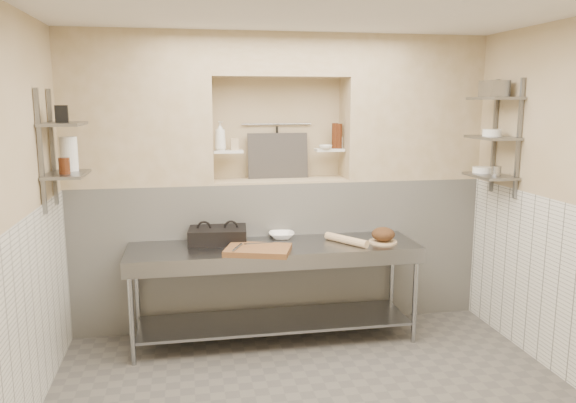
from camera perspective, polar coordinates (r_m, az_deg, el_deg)
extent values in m
cube|color=#C2AC8C|center=(5.76, -1.27, 2.43)|extent=(4.00, 0.10, 2.80)
cube|color=#C2AC8C|center=(2.02, 17.51, -13.01)|extent=(4.00, 0.10, 2.80)
cube|color=silver|center=(5.66, -0.84, -4.96)|extent=(4.00, 0.40, 1.40)
cube|color=#C2AC8C|center=(5.51, -0.86, 2.18)|extent=(1.30, 0.40, 0.02)
cube|color=#C2AC8C|center=(5.40, -15.06, 9.02)|extent=(1.35, 0.40, 1.40)
cube|color=#C2AC8C|center=(5.83, 12.26, 9.20)|extent=(1.35, 0.40, 1.40)
cube|color=#C2AC8C|center=(5.47, -0.89, 14.61)|extent=(1.30, 0.40, 0.40)
cube|color=silver|center=(4.07, -25.68, -12.17)|extent=(0.02, 3.90, 1.40)
cube|color=silver|center=(4.87, 27.04, -8.63)|extent=(0.02, 3.90, 1.40)
cube|color=white|center=(5.42, -6.10, 5.07)|extent=(0.28, 0.16, 0.02)
cube|color=white|center=(5.58, 4.23, 5.25)|extent=(0.28, 0.16, 0.02)
cylinder|color=gray|center=(5.63, -1.16, 7.87)|extent=(0.70, 0.02, 0.02)
cylinder|color=black|center=(5.62, -1.12, 6.13)|extent=(0.02, 0.02, 0.30)
cube|color=#383330|center=(5.58, -1.03, 4.66)|extent=(0.60, 0.08, 0.45)
cube|color=slate|center=(5.01, -22.79, 5.07)|extent=(0.03, 0.03, 0.95)
cube|color=slate|center=(4.63, -23.83, 4.63)|extent=(0.03, 0.03, 0.95)
cube|color=slate|center=(4.81, -21.56, 2.57)|extent=(0.30, 0.50, 0.02)
cube|color=slate|center=(4.78, -21.87, 7.32)|extent=(0.30, 0.50, 0.03)
cube|color=slate|center=(5.68, 20.22, 6.26)|extent=(0.03, 0.03, 1.05)
cube|color=slate|center=(5.34, 22.40, 5.90)|extent=(0.03, 0.03, 1.05)
cube|color=slate|center=(5.47, 19.83, 2.46)|extent=(0.30, 0.50, 0.02)
cube|color=slate|center=(5.44, 20.06, 6.12)|extent=(0.30, 0.50, 0.02)
cube|color=slate|center=(5.43, 20.28, 9.80)|extent=(0.30, 0.50, 0.03)
cube|color=gray|center=(5.06, -1.42, -4.67)|extent=(2.60, 0.70, 0.04)
cube|color=gray|center=(5.29, -1.38, -12.03)|extent=(2.45, 0.60, 0.03)
cube|color=gray|center=(4.76, -0.79, -6.38)|extent=(2.60, 0.02, 0.12)
cylinder|color=gray|center=(4.89, -15.62, -11.14)|extent=(0.04, 0.04, 0.86)
cylinder|color=gray|center=(5.44, -15.08, -8.94)|extent=(0.04, 0.04, 0.86)
cylinder|color=gray|center=(5.26, 12.77, -9.47)|extent=(0.04, 0.04, 0.86)
cylinder|color=gray|center=(5.77, 10.50, -7.62)|extent=(0.04, 0.04, 0.86)
cube|color=black|center=(5.17, -7.15, -3.68)|extent=(0.55, 0.42, 0.09)
cube|color=black|center=(5.15, -7.16, -2.92)|extent=(0.55, 0.42, 0.05)
cube|color=brown|center=(4.81, -3.06, -4.95)|extent=(0.63, 0.52, 0.05)
cube|color=gray|center=(4.93, -3.00, -4.27)|extent=(0.26, 0.05, 0.01)
cylinder|color=gray|center=(4.78, -5.17, -4.67)|extent=(0.11, 0.22, 0.02)
imported|color=white|center=(5.29, -0.66, -3.46)|extent=(0.26, 0.26, 0.06)
cylinder|color=#DAB988|center=(5.12, 5.94, -3.90)|extent=(0.32, 0.43, 0.07)
cylinder|color=#DAB988|center=(5.22, 9.62, -4.06)|extent=(0.26, 0.26, 0.01)
ellipsoid|color=#4C2D19|center=(5.20, 9.65, -3.30)|extent=(0.21, 0.21, 0.13)
imported|color=white|center=(5.37, -6.91, 6.62)|extent=(0.14, 0.14, 0.28)
cube|color=#C2AC8C|center=(5.42, -5.46, 5.80)|extent=(0.07, 0.07, 0.11)
imported|color=white|center=(5.51, 3.83, 5.54)|extent=(0.16, 0.16, 0.04)
cylinder|color=#431D0D|center=(5.60, 5.18, 6.64)|extent=(0.07, 0.07, 0.24)
cylinder|color=#431D0D|center=(5.60, 4.79, 6.67)|extent=(0.06, 0.06, 0.25)
cylinder|color=white|center=(5.63, 5.26, 5.97)|extent=(0.06, 0.06, 0.11)
cylinder|color=white|center=(4.93, -21.36, 4.53)|extent=(0.14, 0.14, 0.28)
cylinder|color=#431D0D|center=(4.74, -21.77, 3.39)|extent=(0.09, 0.09, 0.13)
cube|color=black|center=(4.75, -22.01, 8.26)|extent=(0.11, 0.11, 0.13)
cylinder|color=white|center=(5.59, 19.13, 3.06)|extent=(0.18, 0.18, 0.05)
cylinder|color=gray|center=(5.38, 20.39, 2.92)|extent=(0.09, 0.09, 0.09)
cylinder|color=white|center=(5.44, 20.02, 6.59)|extent=(0.17, 0.17, 0.06)
cube|color=gray|center=(5.45, 20.21, 10.70)|extent=(0.19, 0.23, 0.15)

